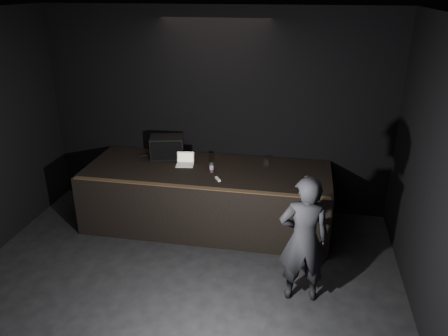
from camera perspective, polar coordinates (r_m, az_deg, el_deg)
room_walls at (r=4.32m, az=-10.48°, el=-1.60°), size 6.10×7.10×3.52m
stage_riser at (r=7.33m, az=-2.20°, el=-3.77°), size 4.00×1.50×1.00m
riser_lip at (r=6.49m, az=-3.65°, el=-2.53°), size 3.92×0.10×0.01m
stage_monitor at (r=7.62m, az=-7.45°, el=2.73°), size 0.64×0.53×0.37m
cable at (r=7.87m, az=-7.91°, el=1.97°), size 0.74×0.49×0.02m
laptop at (r=7.32m, az=-5.10°, el=0.84°), size 0.32×0.29×0.20m
beer_can at (r=6.98m, az=-1.64°, el=0.07°), size 0.07×0.07×0.16m
plastic_cup at (r=7.26m, az=5.50°, el=0.64°), size 0.09×0.09×0.11m
wii_remote at (r=6.73m, az=-0.82°, el=-1.45°), size 0.11×0.15×0.03m
person at (r=5.57m, az=10.37°, el=-9.17°), size 0.68×0.50×1.73m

